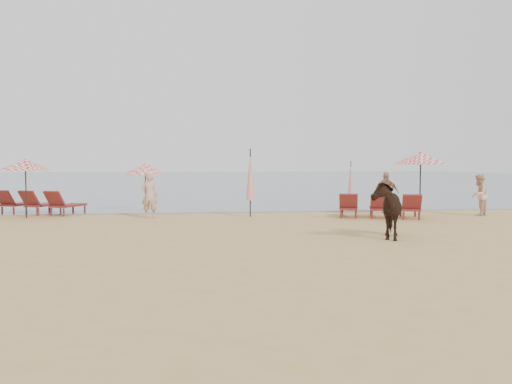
# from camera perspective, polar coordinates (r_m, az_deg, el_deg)

# --- Properties ---
(ground) EXTENTS (120.00, 120.00, 0.00)m
(ground) POSITION_cam_1_polar(r_m,az_deg,el_deg) (10.25, 3.66, -7.61)
(ground) COLOR tan
(ground) RESTS_ON ground
(sea) EXTENTS (160.00, 140.00, 0.06)m
(sea) POSITION_cam_1_polar(r_m,az_deg,el_deg) (89.93, -6.21, 1.78)
(sea) COLOR #51606B
(sea) RESTS_ON ground
(lounger_cluster_left) EXTENTS (3.40, 2.78, 0.65)m
(lounger_cluster_left) POSITION_cam_1_polar(r_m,az_deg,el_deg) (21.08, -23.50, -1.16)
(lounger_cluster_left) COLOR maroon
(lounger_cluster_left) RESTS_ON ground
(lounger_cluster_right) EXTENTS (3.18, 2.47, 0.61)m
(lounger_cluster_right) POSITION_cam_1_polar(r_m,az_deg,el_deg) (18.51, 13.89, -1.61)
(lounger_cluster_right) COLOR maroon
(lounger_cluster_right) RESTS_ON ground
(umbrella_open_left_a) EXTENTS (1.88, 1.88, 2.14)m
(umbrella_open_left_a) POSITION_cam_1_polar(r_m,az_deg,el_deg) (19.85, -24.86, 2.83)
(umbrella_open_left_a) COLOR black
(umbrella_open_left_a) RESTS_ON ground
(umbrella_open_left_b) EXTENTS (1.62, 1.65, 2.07)m
(umbrella_open_left_b) POSITION_cam_1_polar(r_m,az_deg,el_deg) (20.76, -12.55, 2.66)
(umbrella_open_left_b) COLOR black
(umbrella_open_left_b) RESTS_ON ground
(umbrella_open_right) EXTENTS (1.97, 1.97, 2.41)m
(umbrella_open_right) POSITION_cam_1_polar(r_m,az_deg,el_deg) (19.29, 18.30, 3.68)
(umbrella_open_right) COLOR black
(umbrella_open_right) RESTS_ON ground
(umbrella_closed_left) EXTENTS (0.31, 0.31, 2.52)m
(umbrella_closed_left) POSITION_cam_1_polar(r_m,az_deg,el_deg) (18.43, -0.66, 1.95)
(umbrella_closed_left) COLOR black
(umbrella_closed_left) RESTS_ON ground
(umbrella_closed_right) EXTENTS (0.26, 0.26, 2.11)m
(umbrella_closed_right) POSITION_cam_1_polar(r_m,az_deg,el_deg) (22.93, 10.78, 1.48)
(umbrella_closed_right) COLOR black
(umbrella_closed_right) RESTS_ON ground
(cow) EXTENTS (1.34, 1.94, 1.50)m
(cow) POSITION_cam_1_polar(r_m,az_deg,el_deg) (13.51, 14.61, -1.93)
(cow) COLOR black
(cow) RESTS_ON ground
(beachgoer_left) EXTENTS (0.63, 0.44, 1.65)m
(beachgoer_left) POSITION_cam_1_polar(r_m,az_deg,el_deg) (18.42, -12.08, -0.37)
(beachgoer_left) COLOR tan
(beachgoer_left) RESTS_ON ground
(beachgoer_right_a) EXTENTS (0.97, 0.95, 1.57)m
(beachgoer_right_a) POSITION_cam_1_polar(r_m,az_deg,el_deg) (20.70, 24.13, -0.31)
(beachgoer_right_a) COLOR #D6A585
(beachgoer_right_a) RESTS_ON ground
(beachgoer_right_b) EXTENTS (1.04, 0.82, 1.65)m
(beachgoer_right_b) POSITION_cam_1_polar(r_m,az_deg,el_deg) (20.65, 14.66, -0.04)
(beachgoer_right_b) COLOR tan
(beachgoer_right_b) RESTS_ON ground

